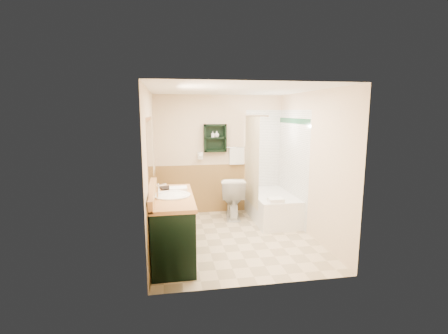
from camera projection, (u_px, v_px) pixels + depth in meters
floor at (234, 238)px, 5.37m from camera, size 3.00×3.00×0.00m
back_wall at (219, 155)px, 6.64m from camera, size 2.60×0.04×2.40m
left_wall at (149, 169)px, 4.95m from camera, size 0.04×3.00×2.40m
right_wall at (312, 165)px, 5.39m from camera, size 0.04×3.00×2.40m
ceiling at (234, 88)px, 4.96m from camera, size 2.60×3.00×0.04m
wainscot_left at (153, 213)px, 5.07m from camera, size 2.98×2.98×1.00m
wainscot_back at (220, 188)px, 6.73m from camera, size 2.58×2.58×1.00m
mirror_frame at (150, 154)px, 4.37m from camera, size 1.30×1.30×1.00m
mirror_glass at (150, 154)px, 4.37m from camera, size 1.20×1.20×0.90m
tile_right at (292, 166)px, 6.13m from camera, size 1.50×1.50×2.10m
tile_back at (268, 161)px, 6.80m from camera, size 0.95×0.95×2.10m
tile_accent at (293, 121)px, 5.99m from camera, size 1.50×1.50×0.10m
wall_shelf at (215, 138)px, 6.46m from camera, size 0.45×0.15×0.55m
hair_dryer at (200, 156)px, 6.49m from camera, size 0.10×0.24×0.18m
towel_bar at (237, 147)px, 6.61m from camera, size 0.40×0.06×0.40m
curtain_rod at (255, 115)px, 5.85m from camera, size 0.03×1.60×0.03m
shower_curtain at (252, 161)px, 6.16m from camera, size 1.05×1.05×1.70m
vanity at (173, 227)px, 4.58m from camera, size 0.59×1.44×0.91m
bathtub at (272, 206)px, 6.30m from camera, size 0.78×1.50×0.52m
toilet at (232, 197)px, 6.39m from camera, size 0.56×0.87×0.80m
counter_towel at (178, 188)px, 4.85m from camera, size 0.26×0.20×0.04m
vanity_book at (160, 182)px, 4.86m from camera, size 0.16×0.07×0.22m
tub_towel at (276, 200)px, 5.63m from camera, size 0.26×0.22×0.07m
soap_bottle_a at (213, 136)px, 6.44m from camera, size 0.07×0.13×0.06m
soap_bottle_b at (217, 135)px, 6.45m from camera, size 0.10×0.13×0.10m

